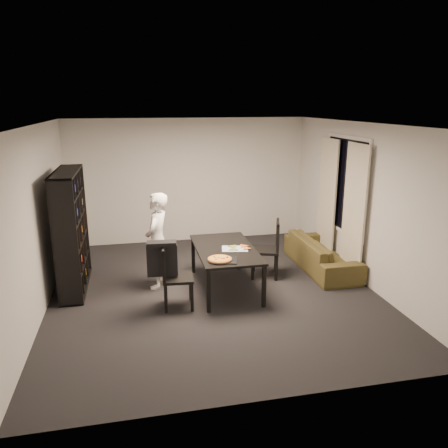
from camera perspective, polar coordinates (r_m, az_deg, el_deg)
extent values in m
cube|color=black|center=(7.07, -1.42, -8.63)|extent=(5.00, 5.50, 0.01)
cube|color=white|center=(6.46, -1.58, 12.92)|extent=(5.00, 5.50, 0.01)
cube|color=silver|center=(9.31, -4.61, 5.64)|extent=(5.00, 0.01, 2.60)
cube|color=silver|center=(4.10, 5.61, -7.45)|extent=(5.00, 0.01, 2.60)
cube|color=silver|center=(6.68, -23.10, 0.44)|extent=(0.01, 5.50, 2.60)
cube|color=silver|center=(7.50, 17.65, 2.53)|extent=(0.01, 5.50, 2.60)
cube|color=black|center=(7.97, 15.58, 4.90)|extent=(0.02, 1.40, 1.60)
cube|color=white|center=(7.97, 15.55, 4.90)|extent=(0.03, 1.52, 1.72)
cube|color=beige|center=(7.55, 16.61, 1.53)|extent=(0.03, 0.70, 2.25)
cube|color=beige|center=(8.46, 13.30, 3.23)|extent=(0.03, 0.70, 2.25)
cube|color=black|center=(7.28, -19.30, -0.85)|extent=(0.35, 1.50, 1.90)
cube|color=black|center=(6.91, 0.17, -3.31)|extent=(0.91, 1.64, 0.04)
cube|color=black|center=(6.25, -2.03, -8.77)|extent=(0.05, 0.05, 0.65)
cube|color=black|center=(6.43, 5.24, -8.11)|extent=(0.05, 0.05, 0.65)
cube|color=black|center=(7.67, -4.05, -4.08)|extent=(0.05, 0.05, 0.65)
cube|color=black|center=(7.82, 1.91, -3.67)|extent=(0.05, 0.05, 0.65)
cube|color=black|center=(6.41, -6.02, -7.03)|extent=(0.47, 0.47, 0.04)
cube|color=black|center=(6.32, -7.88, -4.97)|extent=(0.08, 0.44, 0.47)
cube|color=black|center=(6.24, -7.95, -3.14)|extent=(0.06, 0.42, 0.05)
cube|color=black|center=(6.34, -4.21, -9.56)|extent=(0.04, 0.04, 0.42)
cube|color=black|center=(6.68, -4.39, -8.20)|extent=(0.04, 0.04, 0.42)
cube|color=black|center=(6.33, -7.63, -9.68)|extent=(0.04, 0.04, 0.42)
cube|color=black|center=(6.67, -7.62, -8.32)|extent=(0.04, 0.04, 0.42)
cube|color=black|center=(7.49, 5.36, -3.40)|extent=(0.58, 0.58, 0.04)
cube|color=black|center=(7.41, 7.02, -1.48)|extent=(0.18, 0.45, 0.49)
cube|color=black|center=(7.35, 7.08, 0.19)|extent=(0.16, 0.43, 0.05)
cube|color=black|center=(7.76, 3.87, -4.61)|extent=(0.04, 0.04, 0.45)
cube|color=black|center=(7.39, 3.77, -5.66)|extent=(0.04, 0.04, 0.45)
cube|color=black|center=(7.76, 6.79, -4.69)|extent=(0.04, 0.04, 0.45)
cube|color=black|center=(7.39, 6.84, -5.74)|extent=(0.04, 0.04, 0.45)
cube|color=black|center=(6.31, -8.08, -4.75)|extent=(0.44, 0.12, 0.47)
cube|color=black|center=(6.22, -8.17, -2.52)|extent=(0.43, 0.22, 0.05)
imported|color=white|center=(7.02, -8.70, -2.19)|extent=(0.56, 0.66, 1.55)
cube|color=black|center=(6.38, -0.05, -4.71)|extent=(0.47, 0.42, 0.01)
cylinder|color=#A3652F|center=(6.35, -0.55, -4.63)|extent=(0.35, 0.35, 0.02)
cylinder|color=yellow|center=(6.35, -0.55, -4.50)|extent=(0.31, 0.31, 0.01)
cube|color=silver|center=(6.86, 1.42, -3.25)|extent=(0.45, 0.37, 0.01)
imported|color=#44381B|center=(8.06, 12.63, -3.80)|extent=(0.74, 1.90, 0.56)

